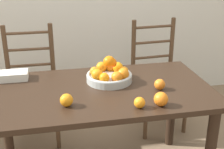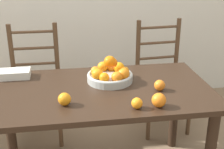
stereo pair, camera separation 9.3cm
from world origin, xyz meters
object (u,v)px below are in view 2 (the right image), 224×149
at_px(book_stack, 14,74).
at_px(chair_right, 162,78).
at_px(orange_loose_3, 64,99).
at_px(chair_left, 36,85).
at_px(orange_loose_2, 160,85).
at_px(orange_loose_1, 137,103).
at_px(fruit_bowl, 110,74).
at_px(orange_loose_0, 159,100).

bearing_deg(book_stack, chair_right, 17.94).
relative_size(orange_loose_3, chair_left, 0.08).
bearing_deg(orange_loose_2, chair_right, 70.68).
height_order(orange_loose_1, chair_left, chair_left).
xyz_separation_m(orange_loose_3, chair_left, (-0.25, 0.87, -0.28)).
relative_size(fruit_bowl, orange_loose_2, 4.44).
height_order(chair_right, book_stack, chair_right).
height_order(orange_loose_0, orange_loose_3, orange_loose_0).
height_order(orange_loose_1, orange_loose_3, orange_loose_3).
xyz_separation_m(fruit_bowl, orange_loose_2, (0.29, -0.20, -0.02)).
bearing_deg(book_stack, orange_loose_1, -37.76).
relative_size(orange_loose_3, book_stack, 0.35).
distance_m(orange_loose_0, orange_loose_1, 0.13).
bearing_deg(book_stack, orange_loose_0, -33.49).
height_order(orange_loose_3, book_stack, orange_loose_3).
height_order(fruit_bowl, book_stack, fruit_bowl).
bearing_deg(orange_loose_0, chair_left, 128.72).
xyz_separation_m(orange_loose_0, chair_left, (-0.78, 0.97, -0.28)).
distance_m(orange_loose_2, orange_loose_3, 0.61).
bearing_deg(fruit_bowl, orange_loose_3, -135.09).
relative_size(orange_loose_1, orange_loose_3, 0.85).
bearing_deg(chair_right, orange_loose_3, -139.03).
relative_size(fruit_bowl, chair_right, 0.32).
relative_size(orange_loose_2, book_stack, 0.32).
bearing_deg(book_stack, orange_loose_2, -20.99).
bearing_deg(orange_loose_0, orange_loose_3, 169.02).
relative_size(chair_left, book_stack, 4.49).
xyz_separation_m(orange_loose_3, book_stack, (-0.35, 0.48, -0.01)).
bearing_deg(orange_loose_0, orange_loose_1, -179.89).
bearing_deg(fruit_bowl, chair_left, 135.37).
bearing_deg(orange_loose_2, fruit_bowl, 145.15).
distance_m(chair_left, chair_right, 1.12).
distance_m(fruit_bowl, chair_right, 0.84).
distance_m(orange_loose_0, chair_right, 1.07).
xyz_separation_m(orange_loose_2, chair_right, (0.27, 0.76, -0.27)).
xyz_separation_m(orange_loose_0, book_stack, (-0.88, 0.58, -0.01)).
bearing_deg(book_stack, orange_loose_3, -54.12).
relative_size(orange_loose_0, orange_loose_1, 1.29).
distance_m(orange_loose_3, chair_left, 0.95).
bearing_deg(orange_loose_3, chair_left, 105.93).
bearing_deg(fruit_bowl, book_stack, 166.11).
xyz_separation_m(orange_loose_0, chair_right, (0.34, 0.97, -0.28)).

